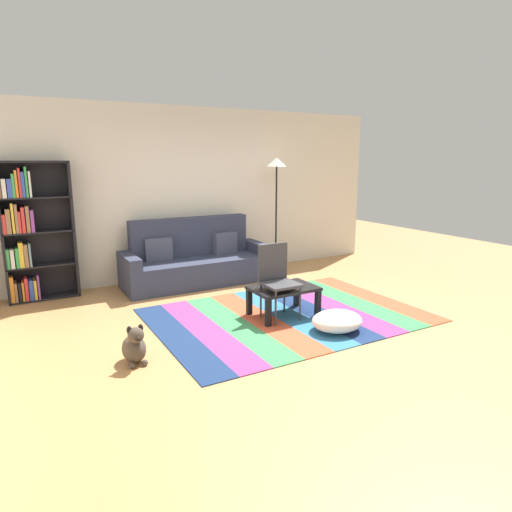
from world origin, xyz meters
name	(u,v)px	position (x,y,z in m)	size (l,w,h in m)	color
ground_plane	(280,319)	(0.00, 0.00, 0.00)	(14.00, 14.00, 0.00)	#B27F4C
back_wall	(197,193)	(0.00, 2.55, 1.35)	(6.80, 0.10, 2.70)	silver
rug	(287,315)	(0.15, 0.07, 0.00)	(3.22, 2.28, 0.01)	navy
couch	(196,262)	(-0.26, 2.02, 0.34)	(2.26, 0.80, 1.00)	#2D3347
bookshelf	(29,232)	(-2.51, 2.31, 0.93)	(0.90, 0.28, 1.87)	black
coffee_table	(283,292)	(0.10, 0.08, 0.31)	(0.79, 0.54, 0.36)	black
pouf	(337,321)	(0.35, -0.64, 0.12)	(0.59, 0.50, 0.22)	white
dog	(134,347)	(-1.83, -0.31, 0.16)	(0.22, 0.35, 0.40)	#473D33
standing_lamp	(276,177)	(1.24, 2.09, 1.60)	(0.32, 0.32, 1.91)	black
tv_remote	(289,286)	(0.16, 0.06, 0.38)	(0.04, 0.15, 0.02)	black
folding_chair	(277,275)	(0.00, 0.09, 0.53)	(0.40, 0.40, 0.90)	#38383D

